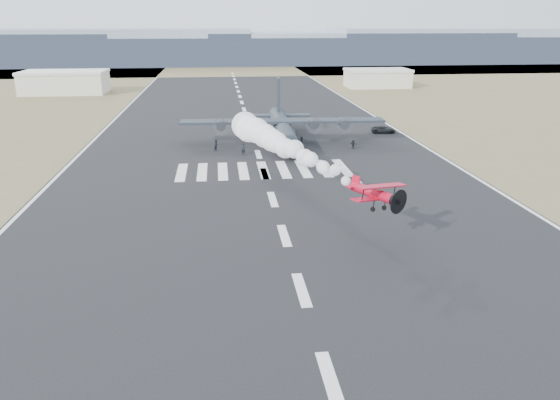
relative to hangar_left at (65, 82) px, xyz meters
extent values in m
plane|color=black|center=(52.00, -145.00, -3.41)|extent=(500.00, 500.00, 0.00)
cube|color=brown|center=(52.00, 85.00, -3.41)|extent=(500.00, 80.00, 0.00)
cube|color=gray|center=(-13.00, 115.00, 5.09)|extent=(150.00, 50.00, 17.00)
cube|color=gray|center=(52.00, 115.00, 3.09)|extent=(150.00, 50.00, 13.00)
cube|color=gray|center=(117.00, 115.00, 4.09)|extent=(150.00, 50.00, 15.00)
cube|color=gray|center=(182.00, 115.00, 5.09)|extent=(150.00, 50.00, 17.00)
cube|color=beige|center=(0.00, 0.00, -0.41)|extent=(24.00, 14.00, 6.00)
cube|color=beige|center=(0.00, 0.00, 2.89)|extent=(24.50, 14.50, 0.80)
cube|color=beige|center=(98.00, 5.00, -0.81)|extent=(20.00, 12.00, 5.20)
cube|color=beige|center=(98.00, 5.00, 2.09)|extent=(20.50, 12.50, 0.80)
cylinder|color=#AD0B1E|center=(60.14, -124.86, 2.12)|extent=(2.49, 5.39, 0.96)
sphere|color=black|center=(60.07, -124.66, 2.49)|extent=(0.75, 0.75, 0.75)
cylinder|color=black|center=(60.89, -127.31, 2.12)|extent=(1.21, 0.93, 1.07)
cylinder|color=black|center=(61.00, -127.67, 2.12)|extent=(2.26, 0.72, 2.35)
cube|color=#AD0B1E|center=(60.26, -125.27, 1.74)|extent=(6.39, 2.89, 1.04)
cube|color=#AD0B1E|center=(60.36, -125.58, 3.03)|extent=(6.59, 2.95, 1.07)
cube|color=#AD0B1E|center=(59.41, -122.51, 2.65)|extent=(0.38, 0.95, 1.07)
cube|color=#AD0B1E|center=(59.41, -122.51, 2.12)|extent=(2.26, 1.34, 0.09)
cylinder|color=black|center=(59.57, -125.93, 0.84)|extent=(0.26, 0.49, 0.47)
cylinder|color=black|center=(61.20, -125.43, 0.84)|extent=(0.26, 0.49, 0.47)
sphere|color=white|center=(59.35, -122.31, 2.12)|extent=(0.75, 0.75, 0.75)
sphere|color=white|center=(58.60, -119.86, 2.15)|extent=(1.01, 1.01, 1.01)
sphere|color=white|center=(57.85, -117.40, 2.18)|extent=(1.27, 1.27, 1.27)
sphere|color=white|center=(57.09, -114.95, 2.21)|extent=(1.54, 1.54, 1.54)
sphere|color=white|center=(56.34, -112.50, 2.25)|extent=(1.80, 1.80, 1.80)
sphere|color=white|center=(55.59, -110.05, 2.28)|extent=(2.06, 2.06, 2.06)
sphere|color=white|center=(54.83, -107.60, 2.31)|extent=(2.33, 2.33, 2.33)
sphere|color=white|center=(54.08, -105.15, 2.34)|extent=(2.59, 2.59, 2.59)
sphere|color=white|center=(53.33, -102.70, 2.37)|extent=(2.85, 2.85, 2.85)
sphere|color=white|center=(52.57, -100.24, 2.41)|extent=(3.12, 3.12, 3.12)
sphere|color=white|center=(51.82, -97.79, 2.44)|extent=(3.38, 3.38, 3.38)
sphere|color=white|center=(51.07, -95.34, 2.47)|extent=(3.64, 3.64, 3.64)
sphere|color=white|center=(50.31, -92.89, 2.50)|extent=(3.90, 3.90, 3.90)
sphere|color=white|center=(49.56, -90.44, 2.53)|extent=(4.17, 4.17, 4.17)
cylinder|color=#1D252B|center=(57.00, -76.30, -1.06)|extent=(4.71, 25.47, 3.62)
sphere|color=#1D252B|center=(56.45, -88.96, -1.06)|extent=(3.62, 3.62, 3.62)
cone|color=#1D252B|center=(57.55, -63.65, -1.06)|extent=(3.85, 5.58, 3.62)
cube|color=#1D252B|center=(56.96, -77.21, 0.66)|extent=(36.32, 5.37, 0.45)
cylinder|color=#1D252B|center=(46.09, -77.19, 0.21)|extent=(1.78, 3.51, 1.63)
cylinder|color=#3F3F44|center=(46.01, -79.00, 0.21)|extent=(3.08, 0.18, 3.08)
cylinder|color=#1D252B|center=(51.52, -77.42, 0.21)|extent=(1.78, 3.51, 1.63)
cylinder|color=#3F3F44|center=(51.44, -79.23, 0.21)|extent=(3.08, 0.18, 3.08)
cylinder|color=#1D252B|center=(62.36, -77.89, 0.21)|extent=(1.78, 3.51, 1.63)
cylinder|color=#3F3F44|center=(62.29, -79.70, 0.21)|extent=(3.08, 0.18, 3.08)
cylinder|color=#1D252B|center=(67.79, -78.13, 0.21)|extent=(1.78, 3.51, 1.63)
cylinder|color=#3F3F44|center=(67.71, -79.94, 0.21)|extent=(3.08, 0.18, 3.08)
cube|color=#1D252B|center=(57.47, -65.46, 3.47)|extent=(0.72, 4.09, 7.24)
cube|color=#1D252B|center=(57.49, -65.00, -0.33)|extent=(12.77, 3.26, 0.32)
cube|color=#1D252B|center=(55.05, -75.31, -2.41)|extent=(1.32, 5.47, 1.45)
cylinder|color=black|center=(55.05, -75.31, -2.91)|extent=(0.50, 1.01, 1.00)
cube|color=#1D252B|center=(59.03, -75.49, -2.41)|extent=(1.32, 5.47, 1.45)
cylinder|color=black|center=(59.03, -75.49, -2.91)|extent=(0.50, 1.01, 1.00)
cylinder|color=black|center=(56.57, -86.25, -3.00)|extent=(0.40, 0.83, 0.81)
imported|color=black|center=(77.84, -69.67, -2.74)|extent=(5.03, 2.78, 1.33)
imported|color=black|center=(56.88, -84.00, -2.61)|extent=(0.62, 0.69, 1.60)
imported|color=black|center=(45.12, -81.60, -2.46)|extent=(1.04, 1.06, 1.90)
imported|color=black|center=(58.46, -85.05, -2.52)|extent=(1.20, 0.66, 1.77)
imported|color=black|center=(54.39, -81.30, -2.52)|extent=(1.00, 1.17, 1.78)
imported|color=black|center=(60.13, -79.45, -2.56)|extent=(0.53, 0.84, 1.69)
imported|color=black|center=(68.58, -82.74, -2.63)|extent=(1.28, 1.41, 1.56)
imported|color=black|center=(49.51, -84.97, -2.46)|extent=(0.85, 0.78, 1.90)
imported|color=black|center=(57.20, -85.38, -2.63)|extent=(0.48, 0.76, 1.55)
camera|label=1|loc=(45.71, -173.00, 17.81)|focal=35.00mm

